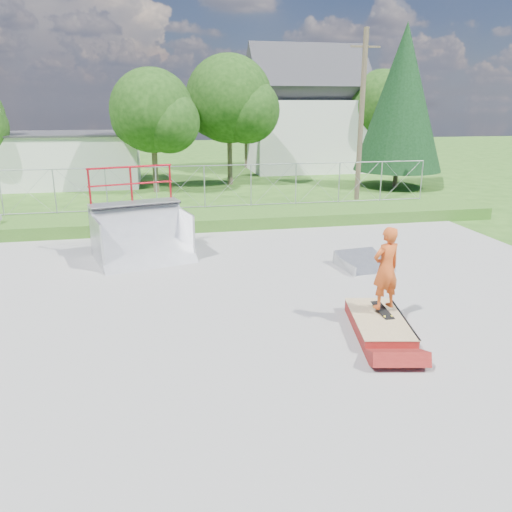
{
  "coord_description": "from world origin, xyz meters",
  "views": [
    {
      "loc": [
        -1.99,
        -10.51,
        4.74
      ],
      "look_at": [
        0.36,
        1.19,
        1.1
      ],
      "focal_mm": 35.0,
      "sensor_mm": 36.0,
      "label": 1
    }
  ],
  "objects_px": {
    "skater": "(386,271)",
    "grind_box": "(378,324)",
    "flat_bank_ramp": "(364,262)",
    "quarter_pipe": "(142,216)"
  },
  "relations": [
    {
      "from": "skater",
      "to": "grind_box",
      "type": "bearing_deg",
      "value": 36.32
    },
    {
      "from": "grind_box",
      "to": "flat_bank_ramp",
      "type": "height_order",
      "value": "flat_bank_ramp"
    },
    {
      "from": "quarter_pipe",
      "to": "flat_bank_ramp",
      "type": "xyz_separation_m",
      "value": [
        6.47,
        -2.19,
        -1.21
      ]
    },
    {
      "from": "flat_bank_ramp",
      "to": "skater",
      "type": "relative_size",
      "value": 0.78
    },
    {
      "from": "grind_box",
      "to": "flat_bank_ramp",
      "type": "bearing_deg",
      "value": 82.33
    },
    {
      "from": "skater",
      "to": "quarter_pipe",
      "type": "bearing_deg",
      "value": -64.02
    },
    {
      "from": "skater",
      "to": "flat_bank_ramp",
      "type": "bearing_deg",
      "value": -122.17
    },
    {
      "from": "grind_box",
      "to": "skater",
      "type": "xyz_separation_m",
      "value": [
        0.18,
        0.23,
        1.12
      ]
    },
    {
      "from": "grind_box",
      "to": "skater",
      "type": "relative_size",
      "value": 1.33
    },
    {
      "from": "quarter_pipe",
      "to": "flat_bank_ramp",
      "type": "height_order",
      "value": "quarter_pipe"
    }
  ]
}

